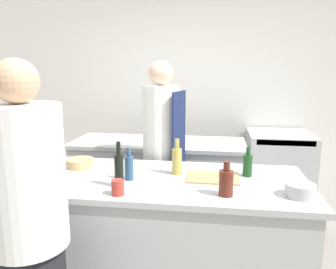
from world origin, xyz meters
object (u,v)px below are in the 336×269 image
(bottle_wine, at_px, (129,167))
(bottle_cooking_oil, at_px, (177,160))
(chef_at_prep_near, at_px, (29,233))
(chef_at_stove, at_px, (162,157))
(bottle_olive_oil, at_px, (248,165))
(bowl_mixing_large, at_px, (300,190))
(cup, at_px, (118,187))
(bowl_prep_small, at_px, (80,163))
(oven_range, at_px, (277,172))
(bottle_sauce, at_px, (119,169))
(bottle_vinegar, at_px, (21,166))
(bottle_water, at_px, (226,182))

(bottle_wine, height_order, bottle_cooking_oil, bottle_cooking_oil)
(chef_at_prep_near, relative_size, chef_at_stove, 0.99)
(bottle_olive_oil, distance_m, bottle_cooking_oil, 0.52)
(bottle_wine, xyz_separation_m, bowl_mixing_large, (1.12, -0.15, -0.05))
(chef_at_stove, bearing_deg, cup, 7.64)
(bowl_mixing_large, relative_size, cup, 1.88)
(bottle_cooking_oil, xyz_separation_m, cup, (-0.31, -0.46, -0.06))
(chef_at_stove, relative_size, bowl_prep_small, 8.18)
(chef_at_prep_near, bearing_deg, bottle_wine, -24.59)
(oven_range, bearing_deg, bottle_sauce, -125.78)
(bottle_cooking_oil, relative_size, bowl_mixing_large, 1.47)
(chef_at_stove, bearing_deg, bowl_mixing_large, 62.20)
(bottle_olive_oil, bearing_deg, oven_range, 71.75)
(chef_at_stove, bearing_deg, bottle_vinegar, -31.06)
(chef_at_prep_near, bearing_deg, bottle_olive_oil, -51.28)
(bottle_wine, bearing_deg, chef_at_stove, 81.30)
(bottle_vinegar, xyz_separation_m, bottle_water, (1.41, -0.07, -0.02))
(bottle_cooking_oil, bearing_deg, bottle_olive_oil, 2.87)
(bottle_sauce, bearing_deg, chef_at_stove, 80.88)
(bottle_olive_oil, height_order, bowl_prep_small, bottle_olive_oil)
(bowl_prep_small, relative_size, cup, 2.23)
(bottle_sauce, xyz_separation_m, bowl_prep_small, (-0.44, 0.38, -0.09))
(oven_range, relative_size, chef_at_prep_near, 0.54)
(bottle_water, bearing_deg, bottle_olive_oil, 67.55)
(chef_at_prep_near, xyz_separation_m, bottle_cooking_oil, (0.66, 0.90, 0.16))
(chef_at_stove, xyz_separation_m, bottle_sauce, (-0.14, -0.88, 0.15))
(bottle_water, bearing_deg, bottle_wine, 163.25)
(oven_range, distance_m, bottle_vinegar, 2.88)
(bottle_sauce, distance_m, bowl_prep_small, 0.59)
(bottle_vinegar, height_order, cup, bottle_vinegar)
(oven_range, bearing_deg, bottle_water, -109.12)
(oven_range, bearing_deg, bowl_prep_small, -139.77)
(bottle_olive_oil, distance_m, bowl_mixing_large, 0.46)
(bottle_vinegar, bearing_deg, chef_at_prep_near, -55.86)
(bottle_vinegar, height_order, bottle_water, bottle_vinegar)
(oven_range, height_order, bowl_prep_small, bowl_prep_small)
(oven_range, xyz_separation_m, bottle_wine, (-1.35, -1.77, 0.54))
(bottle_olive_oil, bearing_deg, bowl_prep_small, 178.42)
(chef_at_prep_near, xyz_separation_m, bottle_water, (1.01, 0.52, 0.14))
(bottle_olive_oil, xyz_separation_m, cup, (-0.83, -0.49, -0.04))
(bottle_water, bearing_deg, bottle_sauce, 175.26)
(chef_at_prep_near, distance_m, bottle_vinegar, 0.74)
(chef_at_stove, height_order, bottle_wine, chef_at_stove)
(bowl_mixing_large, bearing_deg, oven_range, 83.08)
(oven_range, height_order, bowl_mixing_large, bowl_mixing_large)
(bottle_vinegar, bearing_deg, chef_at_stove, 45.28)
(bottle_wine, bearing_deg, bottle_water, -16.75)
(oven_range, relative_size, bottle_water, 4.33)
(chef_at_prep_near, relative_size, bottle_olive_oil, 7.97)
(bottle_sauce, xyz_separation_m, cup, (0.03, -0.15, -0.07))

